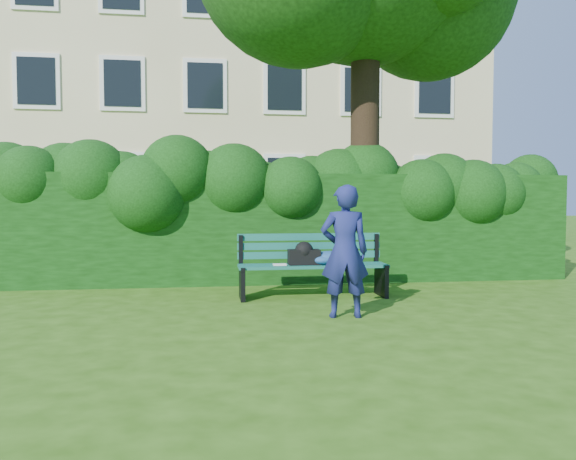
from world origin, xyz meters
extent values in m
plane|color=#2A510F|center=(0.00, 0.00, 0.00)|extent=(80.00, 80.00, 0.00)
cube|color=#CABC87|center=(0.00, 14.00, 6.00)|extent=(16.00, 8.00, 12.00)
cube|color=white|center=(-6.00, 9.98, 2.00)|extent=(1.30, 0.08, 1.60)
cube|color=black|center=(-6.00, 9.94, 2.00)|extent=(1.05, 0.04, 1.35)
cube|color=white|center=(-3.60, 9.98, 2.00)|extent=(1.30, 0.08, 1.60)
cube|color=black|center=(-3.60, 9.94, 2.00)|extent=(1.05, 0.04, 1.35)
cube|color=white|center=(-1.20, 9.98, 2.00)|extent=(1.30, 0.08, 1.60)
cube|color=black|center=(-1.20, 9.94, 2.00)|extent=(1.05, 0.04, 1.35)
cube|color=white|center=(1.20, 9.98, 2.00)|extent=(1.30, 0.08, 1.60)
cube|color=black|center=(1.20, 9.94, 2.00)|extent=(1.05, 0.04, 1.35)
cube|color=white|center=(3.60, 9.98, 2.00)|extent=(1.30, 0.08, 1.60)
cube|color=black|center=(3.60, 9.94, 2.00)|extent=(1.05, 0.04, 1.35)
cube|color=white|center=(6.00, 9.98, 2.00)|extent=(1.30, 0.08, 1.60)
cube|color=black|center=(6.00, 9.94, 2.00)|extent=(1.05, 0.04, 1.35)
cube|color=white|center=(-6.00, 9.98, 4.80)|extent=(1.30, 0.08, 1.60)
cube|color=black|center=(-6.00, 9.94, 4.80)|extent=(1.05, 0.04, 1.35)
cube|color=white|center=(-3.60, 9.98, 4.80)|extent=(1.30, 0.08, 1.60)
cube|color=black|center=(-3.60, 9.94, 4.80)|extent=(1.05, 0.04, 1.35)
cube|color=white|center=(-1.20, 9.98, 4.80)|extent=(1.30, 0.08, 1.60)
cube|color=black|center=(-1.20, 9.94, 4.80)|extent=(1.05, 0.04, 1.35)
cube|color=white|center=(1.20, 9.98, 4.80)|extent=(1.30, 0.08, 1.60)
cube|color=black|center=(1.20, 9.94, 4.80)|extent=(1.05, 0.04, 1.35)
cube|color=white|center=(3.60, 9.98, 4.80)|extent=(1.30, 0.08, 1.60)
cube|color=black|center=(3.60, 9.94, 4.80)|extent=(1.05, 0.04, 1.35)
cube|color=white|center=(6.00, 9.98, 4.80)|extent=(1.30, 0.08, 1.60)
cube|color=black|center=(6.00, 9.94, 4.80)|extent=(1.05, 0.04, 1.35)
cube|color=white|center=(6.00, 9.98, 7.60)|extent=(1.30, 0.08, 1.60)
cube|color=black|center=(6.00, 9.94, 7.60)|extent=(1.05, 0.04, 1.35)
cube|color=black|center=(0.00, 2.20, 0.90)|extent=(10.00, 1.00, 1.80)
cylinder|color=black|center=(1.58, 2.29, 2.76)|extent=(0.49, 0.49, 5.51)
cube|color=#115751|center=(0.34, 0.32, 0.45)|extent=(2.09, 0.11, 0.04)
cube|color=#115751|center=(0.34, 0.44, 0.45)|extent=(2.09, 0.11, 0.04)
cube|color=#115751|center=(0.34, 0.56, 0.45)|extent=(2.09, 0.11, 0.04)
cube|color=#115751|center=(0.34, 0.68, 0.45)|extent=(2.09, 0.11, 0.04)
cube|color=#115751|center=(0.34, 0.76, 0.58)|extent=(2.09, 0.04, 0.10)
cube|color=#115751|center=(0.34, 0.77, 0.71)|extent=(2.09, 0.04, 0.10)
cube|color=#115751|center=(0.34, 0.78, 0.84)|extent=(2.09, 0.04, 0.10)
cube|color=black|center=(-0.65, 0.50, 0.22)|extent=(0.06, 0.50, 0.44)
cube|color=black|center=(-0.66, 0.76, 0.65)|extent=(0.06, 0.06, 0.45)
cube|color=black|center=(-0.65, 0.45, 0.44)|extent=(0.06, 0.42, 0.05)
cube|color=black|center=(1.34, 0.50, 0.22)|extent=(0.06, 0.50, 0.44)
cube|color=black|center=(1.33, 0.76, 0.65)|extent=(0.06, 0.06, 0.45)
cube|color=black|center=(1.34, 0.45, 0.44)|extent=(0.06, 0.42, 0.05)
cube|color=white|center=(-0.14, 0.45, 0.48)|extent=(0.18, 0.13, 0.02)
cube|color=black|center=(0.21, 0.50, 0.58)|extent=(0.44, 0.23, 0.21)
imported|color=navy|center=(0.46, -0.85, 0.77)|extent=(0.59, 0.42, 1.55)
camera|label=1|loc=(-1.09, -7.20, 1.36)|focal=35.00mm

